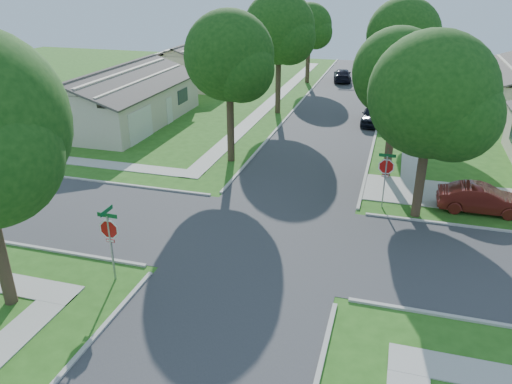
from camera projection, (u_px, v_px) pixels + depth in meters
The scene contains 19 objects.
ground at pixel (266, 238), 21.96m from camera, with size 100.00×100.00×0.00m, color #295B18.
road_ns at pixel (266, 238), 21.96m from camera, with size 7.00×100.00×0.02m, color #333335.
sidewalk_ne at pixel (412, 107), 43.24m from camera, with size 1.20×40.00×0.04m, color #9E9B91.
sidewalk_nw at pixel (276, 98), 46.35m from camera, with size 1.20×40.00×0.04m, color #9E9B91.
driveway at pixel (447, 195), 26.17m from camera, with size 8.80×3.60×0.05m, color #9E9B91.
stop_sign_sw at pixel (109, 232), 18.21m from camera, with size 1.05×0.80×2.98m.
stop_sign_ne at pixel (386, 169), 24.07m from camera, with size 1.05×0.80×2.98m.
tree_e_near at pixel (398, 77), 26.38m from camera, with size 4.97×4.80×8.28m.
tree_e_mid at pixel (404, 39), 36.67m from camera, with size 5.59×5.40×9.21m.
tree_e_far at pixel (406, 26), 48.21m from camera, with size 5.17×5.00×8.72m.
tree_w_near at pixel (230, 60), 28.59m from camera, with size 5.38×5.20×8.97m.
tree_w_mid at pixel (280, 32), 38.98m from camera, with size 5.80×5.60×9.56m.
tree_w_far at pixel (310, 28), 50.80m from camera, with size 4.76×4.60×8.04m.
tree_ne_corner at pixel (433, 101), 21.77m from camera, with size 5.80×5.60×8.66m.
house_nw_near at pixel (118, 102), 38.60m from camera, with size 8.42×13.60×4.23m.
house_nw_far at pixel (200, 66), 53.54m from camera, with size 8.42×13.60×4.23m.
car_driveway at pixel (482, 199), 24.14m from camera, with size 1.43×4.10×1.35m, color #591812.
car_curb_east at pixel (374, 114), 38.29m from camera, with size 1.74×4.32×1.47m, color black.
car_curb_west at pixel (342, 75), 53.35m from camera, with size 1.80×4.42×1.28m, color black.
Camera 1 is at (4.93, -18.63, 10.73)m, focal length 35.00 mm.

